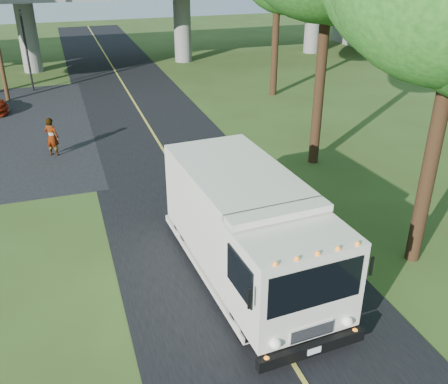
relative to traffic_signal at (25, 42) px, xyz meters
name	(u,v)px	position (x,y,z in m)	size (l,w,h in m)	color
ground	(263,315)	(6.00, -26.00, -3.20)	(120.00, 120.00, 0.00)	#364A1A
road	(176,170)	(6.00, -16.00, -3.19)	(7.00, 90.00, 0.02)	black
lane_line	(176,170)	(6.00, -16.00, -3.17)	(0.12, 90.00, 0.01)	gold
overpass	(106,7)	(6.00, 6.00, 1.36)	(54.00, 10.00, 7.30)	slate
traffic_signal	(25,42)	(0.00, 0.00, 0.00)	(0.18, 0.22, 5.20)	black
step_van	(247,227)	(6.17, -24.26, -1.47)	(3.28, 7.73, 3.18)	silver
pedestrian	(52,137)	(1.02, -12.47, -2.28)	(0.67, 0.44, 1.83)	gray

